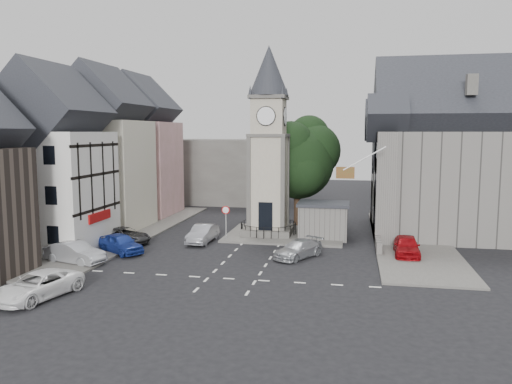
% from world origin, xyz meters
% --- Properties ---
extents(ground, '(120.00, 120.00, 0.00)m').
position_xyz_m(ground, '(0.00, 0.00, 0.00)').
color(ground, black).
rests_on(ground, ground).
extents(pavement_west, '(6.00, 30.00, 0.14)m').
position_xyz_m(pavement_west, '(-12.50, 6.00, 0.07)').
color(pavement_west, '#595651').
rests_on(pavement_west, ground).
extents(pavement_east, '(6.00, 26.00, 0.14)m').
position_xyz_m(pavement_east, '(12.00, 8.00, 0.07)').
color(pavement_east, '#595651').
rests_on(pavement_east, ground).
extents(central_island, '(10.00, 8.00, 0.16)m').
position_xyz_m(central_island, '(1.50, 8.00, 0.08)').
color(central_island, '#595651').
rests_on(central_island, ground).
extents(road_markings, '(20.00, 8.00, 0.01)m').
position_xyz_m(road_markings, '(0.00, -5.50, 0.01)').
color(road_markings, silver).
rests_on(road_markings, ground).
extents(clock_tower, '(4.86, 4.86, 16.25)m').
position_xyz_m(clock_tower, '(0.00, 7.99, 8.12)').
color(clock_tower, '#4C4944').
rests_on(clock_tower, ground).
extents(stone_shelter, '(4.30, 3.30, 3.08)m').
position_xyz_m(stone_shelter, '(4.80, 7.50, 1.55)').
color(stone_shelter, '#67635E').
rests_on(stone_shelter, ground).
extents(town_tree, '(7.20, 7.20, 10.80)m').
position_xyz_m(town_tree, '(2.00, 13.00, 6.97)').
color(town_tree, black).
rests_on(town_tree, ground).
extents(warning_sign_post, '(0.70, 0.19, 2.85)m').
position_xyz_m(warning_sign_post, '(-3.20, 5.43, 2.03)').
color(warning_sign_post, black).
rests_on(warning_sign_post, ground).
extents(terrace_pink, '(8.10, 7.60, 12.80)m').
position_xyz_m(terrace_pink, '(-15.50, 16.00, 6.58)').
color(terrace_pink, tan).
rests_on(terrace_pink, ground).
extents(terrace_cream, '(8.10, 7.60, 12.80)m').
position_xyz_m(terrace_cream, '(-15.50, 8.00, 6.58)').
color(terrace_cream, beige).
rests_on(terrace_cream, ground).
extents(terrace_tudor, '(8.10, 7.60, 12.00)m').
position_xyz_m(terrace_tudor, '(-15.50, 0.00, 6.19)').
color(terrace_tudor, silver).
rests_on(terrace_tudor, ground).
extents(backdrop_west, '(20.00, 10.00, 8.00)m').
position_xyz_m(backdrop_west, '(-12.00, 28.00, 4.00)').
color(backdrop_west, '#4C4944').
rests_on(backdrop_west, ground).
extents(east_building, '(14.40, 11.40, 12.60)m').
position_xyz_m(east_building, '(15.59, 11.00, 6.26)').
color(east_building, '#67635E').
rests_on(east_building, ground).
extents(east_boundary_wall, '(0.40, 16.00, 0.90)m').
position_xyz_m(east_boundary_wall, '(9.20, 10.00, 0.45)').
color(east_boundary_wall, '#67635E').
rests_on(east_boundary_wall, ground).
extents(flagpole, '(3.68, 0.10, 2.74)m').
position_xyz_m(flagpole, '(8.00, 4.00, 7.00)').
color(flagpole, white).
rests_on(flagpole, ground).
extents(car_west_blue, '(4.54, 3.79, 1.46)m').
position_xyz_m(car_west_blue, '(-9.74, -0.62, 0.73)').
color(car_west_blue, navy).
rests_on(car_west_blue, ground).
extents(car_west_silver, '(4.76, 2.69, 1.49)m').
position_xyz_m(car_west_silver, '(-11.50, -3.96, 0.74)').
color(car_west_silver, '#ACAEB4').
rests_on(car_west_silver, ground).
extents(car_west_grey, '(5.02, 3.50, 1.27)m').
position_xyz_m(car_west_grey, '(-10.92, 2.46, 0.64)').
color(car_west_grey, '#27282A').
rests_on(car_west_grey, ground).
extents(car_island_silver, '(1.72, 4.44, 1.44)m').
position_xyz_m(car_island_silver, '(-4.77, 3.98, 0.72)').
color(car_island_silver, '#9C9DA5').
rests_on(car_island_silver, ground).
extents(car_island_east, '(3.75, 4.66, 1.27)m').
position_xyz_m(car_island_east, '(3.45, 0.50, 0.63)').
color(car_island_east, '#A2A4AA').
rests_on(car_island_east, ground).
extents(car_east_red, '(1.92, 4.47, 1.50)m').
position_xyz_m(car_east_red, '(11.14, 2.49, 0.75)').
color(car_east_red, '#9F080E').
rests_on(car_east_red, ground).
extents(van_sw_white, '(3.45, 5.45, 1.40)m').
position_xyz_m(van_sw_white, '(-9.50, -10.96, 0.70)').
color(van_sw_white, white).
rests_on(van_sw_white, ground).
extents(pedestrian, '(0.82, 0.69, 1.92)m').
position_xyz_m(pedestrian, '(10.35, 8.29, 0.96)').
color(pedestrian, '#ADA68F').
rests_on(pedestrian, ground).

